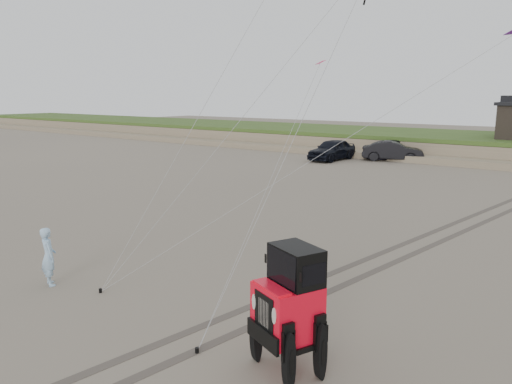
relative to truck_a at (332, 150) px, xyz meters
The scene contains 9 objects.
ground 29.94m from the truck_a, 67.57° to the right, with size 160.00×160.00×0.00m, color #6B6054.
truck_a is the anchor object (origin of this frame).
truck_b 4.74m from the truck_a, 31.46° to the left, with size 1.64×4.69×1.54m, color black.
truck_c 5.05m from the truck_a, 51.78° to the left, with size 2.06×5.07×1.47m, color black.
jeep 31.39m from the truck_a, 62.57° to the right, with size 2.26×5.24×1.95m, color #FF0A22, non-canonical shape.
man 29.05m from the truck_a, 76.44° to the right, with size 0.60×0.39×1.64m, color #99C2ED.
stake_main 29.01m from the truck_a, 73.16° to the right, with size 0.08×0.08×0.12m, color black.
stake_aux 31.16m from the truck_a, 66.03° to the right, with size 0.08×0.08×0.12m, color black.
tire_tracks 23.82m from the truck_a, 55.69° to the right, with size 5.22×29.74×0.01m.
Camera 1 is at (7.89, -7.50, 5.21)m, focal length 35.00 mm.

